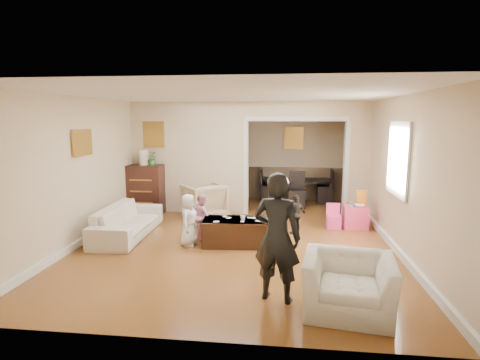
# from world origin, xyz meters

# --- Properties ---
(floor) EXTENTS (7.00, 7.00, 0.00)m
(floor) POSITION_xyz_m (0.00, 0.00, 0.00)
(floor) COLOR #975A27
(floor) RESTS_ON ground
(partition_left) EXTENTS (2.75, 0.18, 2.60)m
(partition_left) POSITION_xyz_m (-1.38, 1.80, 1.30)
(partition_left) COLOR beige
(partition_left) RESTS_ON ground
(partition_right) EXTENTS (0.55, 0.18, 2.60)m
(partition_right) POSITION_xyz_m (2.48, 1.80, 1.30)
(partition_right) COLOR beige
(partition_right) RESTS_ON ground
(partition_header) EXTENTS (2.22, 0.18, 0.35)m
(partition_header) POSITION_xyz_m (1.10, 1.80, 2.42)
(partition_header) COLOR beige
(partition_header) RESTS_ON partition_right
(window_pane) EXTENTS (0.03, 0.95, 1.10)m
(window_pane) POSITION_xyz_m (2.73, -0.40, 1.55)
(window_pane) COLOR white
(window_pane) RESTS_ON ground
(framed_art_partition) EXTENTS (0.45, 0.03, 0.55)m
(framed_art_partition) POSITION_xyz_m (-2.20, 1.70, 1.85)
(framed_art_partition) COLOR brown
(framed_art_partition) RESTS_ON partition_left
(framed_art_sofa_wall) EXTENTS (0.03, 0.55, 0.40)m
(framed_art_sofa_wall) POSITION_xyz_m (-2.71, -0.60, 1.80)
(framed_art_sofa_wall) COLOR brown
(framed_art_alcove) EXTENTS (0.45, 0.03, 0.55)m
(framed_art_alcove) POSITION_xyz_m (1.10, 3.44, 1.70)
(framed_art_alcove) COLOR brown
(sofa) EXTENTS (0.84, 2.02, 0.58)m
(sofa) POSITION_xyz_m (-2.11, -0.23, 0.29)
(sofa) COLOR silver
(sofa) RESTS_ON ground
(armchair_back) EXTENTS (1.17, 1.18, 0.77)m
(armchair_back) POSITION_xyz_m (-0.95, 1.28, 0.39)
(armchair_back) COLOR tan
(armchair_back) RESTS_ON ground
(armchair_front) EXTENTS (1.12, 1.02, 0.65)m
(armchair_front) POSITION_xyz_m (1.58, -2.71, 0.33)
(armchair_front) COLOR silver
(armchair_front) RESTS_ON ground
(dresser) EXTENTS (0.84, 0.47, 1.15)m
(dresser) POSITION_xyz_m (-2.39, 1.48, 0.58)
(dresser) COLOR #371810
(dresser) RESTS_ON ground
(table_lamp) EXTENTS (0.22, 0.22, 0.36)m
(table_lamp) POSITION_xyz_m (-2.39, 1.48, 1.33)
(table_lamp) COLOR beige
(table_lamp) RESTS_ON dresser
(potted_plant) EXTENTS (0.28, 0.25, 0.32)m
(potted_plant) POSITION_xyz_m (-2.19, 1.48, 1.31)
(potted_plant) COLOR #357032
(potted_plant) RESTS_ON dresser
(coffee_table) EXTENTS (1.26, 0.70, 0.46)m
(coffee_table) POSITION_xyz_m (0.04, -0.50, 0.23)
(coffee_table) COLOR #351E11
(coffee_table) RESTS_ON ground
(coffee_cup) EXTENTS (0.10, 0.10, 0.08)m
(coffee_cup) POSITION_xyz_m (0.14, -0.55, 0.50)
(coffee_cup) COLOR beige
(coffee_cup) RESTS_ON coffee_table
(play_table) EXTENTS (0.50, 0.50, 0.46)m
(play_table) POSITION_xyz_m (2.31, 0.83, 0.23)
(play_table) COLOR #F34074
(play_table) RESTS_ON ground
(cereal_box) EXTENTS (0.20, 0.08, 0.30)m
(cereal_box) POSITION_xyz_m (2.43, 0.93, 0.61)
(cereal_box) COLOR yellow
(cereal_box) RESTS_ON play_table
(cyan_cup) EXTENTS (0.08, 0.08, 0.08)m
(cyan_cup) POSITION_xyz_m (2.21, 0.78, 0.50)
(cyan_cup) COLOR #22A9AA
(cyan_cup) RESTS_ON play_table
(toy_block) EXTENTS (0.09, 0.08, 0.05)m
(toy_block) POSITION_xyz_m (2.19, 0.95, 0.49)
(toy_block) COLOR red
(toy_block) RESTS_ON play_table
(play_bowl) EXTENTS (0.21, 0.21, 0.05)m
(play_bowl) POSITION_xyz_m (2.36, 0.71, 0.48)
(play_bowl) COLOR white
(play_bowl) RESTS_ON play_table
(dining_table) EXTENTS (1.98, 1.41, 0.63)m
(dining_table) POSITION_xyz_m (1.18, 3.13, 0.31)
(dining_table) COLOR black
(dining_table) RESTS_ON ground
(adult_person) EXTENTS (0.67, 0.53, 1.60)m
(adult_person) POSITION_xyz_m (0.75, -2.51, 0.80)
(adult_person) COLOR black
(adult_person) RESTS_ON ground
(child_kneel_a) EXTENTS (0.34, 0.48, 0.92)m
(child_kneel_a) POSITION_xyz_m (-0.81, -0.65, 0.46)
(child_kneel_a) COLOR white
(child_kneel_a) RESTS_ON ground
(child_kneel_b) EXTENTS (0.47, 0.51, 0.85)m
(child_kneel_b) POSITION_xyz_m (-0.66, -0.20, 0.43)
(child_kneel_b) COLOR pink
(child_kneel_b) RESTS_ON ground
(child_toddler) EXTENTS (0.46, 0.45, 0.78)m
(child_toddler) POSITION_xyz_m (1.09, 0.25, 0.39)
(child_toddler) COLOR black
(child_toddler) RESTS_ON ground
(craft_papers) EXTENTS (0.84, 0.47, 0.00)m
(craft_papers) POSITION_xyz_m (0.06, -0.48, 0.46)
(craft_papers) COLOR white
(craft_papers) RESTS_ON coffee_table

